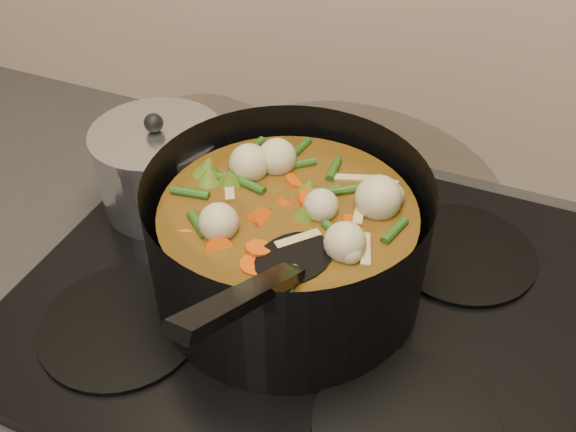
% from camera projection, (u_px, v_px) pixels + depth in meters
% --- Properties ---
extents(stovetop, '(0.62, 0.54, 0.03)m').
position_uv_depth(stovetop, '(301.00, 293.00, 0.75)').
color(stovetop, black).
rests_on(stovetop, counter).
extents(stockpot, '(0.37, 0.45, 0.22)m').
position_uv_depth(stockpot, '(288.00, 241.00, 0.71)').
color(stockpot, black).
rests_on(stockpot, stovetop).
extents(saucepan, '(0.17, 0.17, 0.14)m').
position_uv_depth(saucepan, '(161.00, 167.00, 0.83)').
color(saucepan, silver).
rests_on(saucepan, stovetop).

